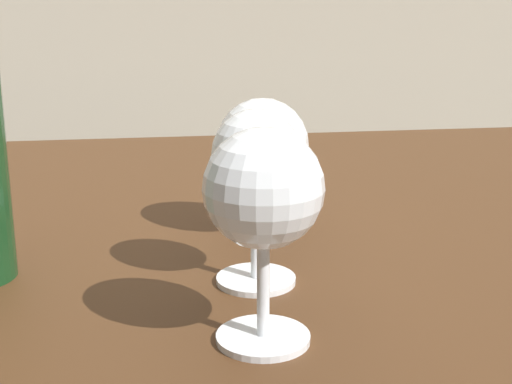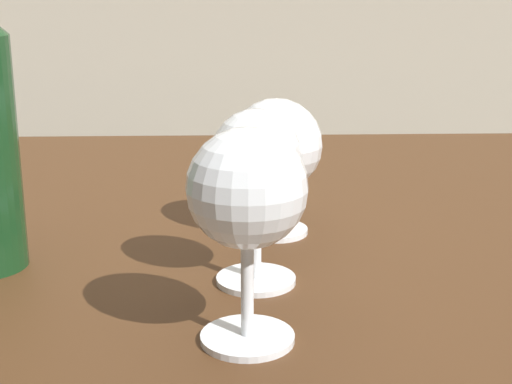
{
  "view_description": "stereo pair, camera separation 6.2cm",
  "coord_description": "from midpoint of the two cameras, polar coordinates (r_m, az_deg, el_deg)",
  "views": [
    {
      "loc": [
        -0.11,
        -0.78,
        1.0
      ],
      "look_at": [
        -0.02,
        -0.18,
        0.82
      ],
      "focal_mm": 54.03,
      "sensor_mm": 36.0,
      "label": 1
    },
    {
      "loc": [
        -0.04,
        -0.78,
        1.0
      ],
      "look_at": [
        -0.02,
        -0.18,
        0.82
      ],
      "focal_mm": 54.03,
      "sensor_mm": 36.0,
      "label": 2
    }
  ],
  "objects": [
    {
      "name": "dining_table",
      "position": [
        0.86,
        3.29,
        -7.73
      ],
      "size": [
        1.32,
        0.83,
        0.74
      ],
      "color": "#472B16",
      "rests_on": "ground_plane"
    },
    {
      "name": "wine_glass_pinot",
      "position": [
        0.51,
        2.8,
        -0.26
      ],
      "size": [
        0.08,
        0.08,
        0.15
      ],
      "color": "white",
      "rests_on": "dining_table"
    },
    {
      "name": "wine_glass_chardonnay",
      "position": [
        0.62,
        2.9,
        2.28
      ],
      "size": [
        0.07,
        0.07,
        0.15
      ],
      "color": "white",
      "rests_on": "dining_table"
    },
    {
      "name": "wine_glass_port",
      "position": [
        0.75,
        3.55,
        3.27
      ],
      "size": [
        0.09,
        0.09,
        0.14
      ],
      "color": "white",
      "rests_on": "dining_table"
    }
  ]
}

